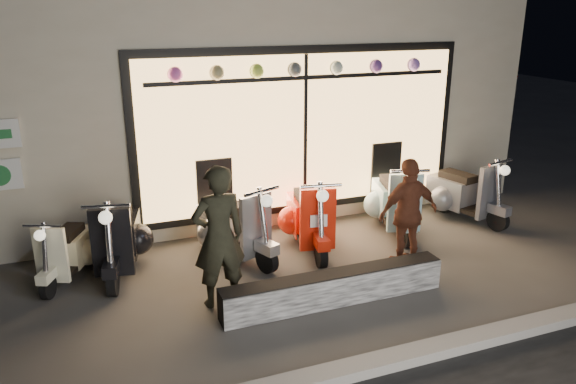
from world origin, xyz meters
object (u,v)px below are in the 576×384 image
Objects in this scene: scooter_silver at (231,225)px; woman at (408,213)px; graffiti_barrier at (334,288)px; scooter_red at (308,216)px; man at (219,237)px.

scooter_silver is 2.51m from woman.
graffiti_barrier is 1.78× the size of scooter_red.
graffiti_barrier is 1.62× the size of man.
man reaches higher than scooter_silver.
scooter_red is at bearing -23.77° from scooter_silver.
scooter_silver is 1.19m from scooter_red.
woman is (0.98, -1.17, 0.31)m from scooter_red.
scooter_silver is 0.97× the size of scooter_red.
man is at bearing 159.38° from graffiti_barrier.
woman is at bearing 178.43° from man.
scooter_red is at bearing -51.66° from woman.
scooter_silver is at bearing -31.17° from woman.
scooter_red is (1.19, -0.06, 0.00)m from scooter_silver.
graffiti_barrier is 1.52m from man.
man is at bearing -131.36° from scooter_silver.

